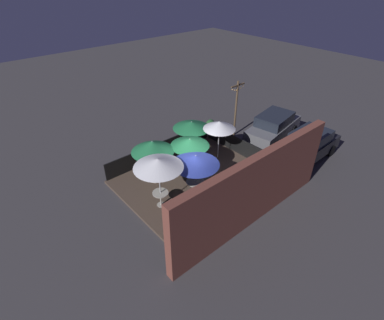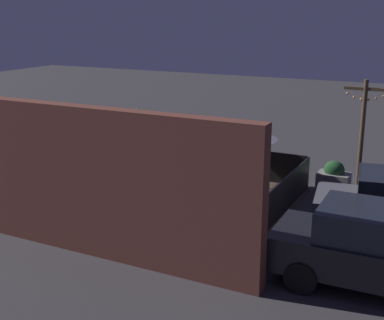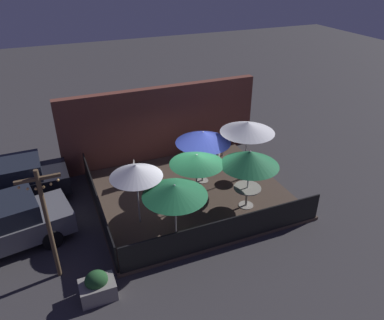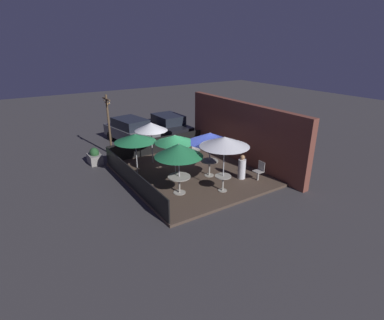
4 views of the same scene
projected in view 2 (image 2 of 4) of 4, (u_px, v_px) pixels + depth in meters
name	position (u px, v px, depth m)	size (l,w,h in m)	color
ground_plane	(156.00, 204.00, 14.94)	(60.00, 60.00, 0.00)	#383538
patio_deck	(156.00, 202.00, 14.93)	(7.04, 6.17, 0.12)	#47382D
building_wall	(77.00, 180.00, 11.66)	(8.64, 0.36, 3.30)	brown
fence_front	(204.00, 158.00, 17.39)	(6.84, 0.05, 0.95)	black
fence_side_left	(276.00, 203.00, 13.26)	(0.05, 5.97, 0.95)	black
patio_umbrella_0	(118.00, 134.00, 14.20)	(2.12, 2.12, 2.16)	#B2B2B7
patio_umbrella_1	(137.00, 117.00, 16.37)	(2.03, 2.03, 2.22)	#B2B2B7
patio_umbrella_2	(79.00, 114.00, 15.21)	(2.09, 2.09, 2.45)	#B2B2B7
patio_umbrella_3	(172.00, 129.00, 15.04)	(1.90, 1.90, 2.06)	#B2B2B7
patio_umbrella_4	(234.00, 126.00, 15.69)	(2.00, 2.00, 2.01)	#B2B2B7
patio_umbrella_5	(246.00, 131.00, 14.20)	(1.71, 1.71, 2.21)	#B2B2B7
dining_table_0	(120.00, 181.00, 14.55)	(0.84, 0.84, 0.78)	#9E998E
dining_table_1	(138.00, 159.00, 16.73)	(0.97, 0.97, 0.77)	#9E998E
dining_table_2	(83.00, 171.00, 15.67)	(0.70, 0.70, 0.71)	#9E998E
patio_chair_0	(185.00, 208.00, 12.80)	(0.51, 0.51, 0.96)	gray
patio_chair_1	(30.00, 194.00, 13.89)	(0.41, 0.41, 0.90)	gray
patron_0	(62.00, 190.00, 14.11)	(0.45, 0.45, 1.18)	silver
planter_box	(334.00, 177.00, 16.06)	(0.94, 0.66, 0.90)	gray
light_post	(362.00, 137.00, 14.18)	(1.10, 0.12, 3.51)	brown
parked_car_1	(376.00, 248.00, 10.18)	(3.93, 1.86, 1.62)	black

